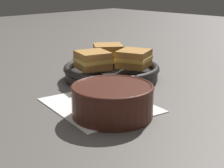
# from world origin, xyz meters

# --- Properties ---
(ground_plane) EXTENTS (4.00, 4.00, 0.00)m
(ground_plane) POSITION_xyz_m (0.00, 0.00, 0.00)
(ground_plane) COLOR #56514C
(napkin) EXTENTS (0.27, 0.24, 0.00)m
(napkin) POSITION_xyz_m (0.00, -0.04, 0.00)
(napkin) COLOR white
(napkin) RESTS_ON ground_plane
(soup_bowl) EXTENTS (0.17, 0.17, 0.07)m
(soup_bowl) POSITION_xyz_m (0.07, -0.06, 0.04)
(soup_bowl) COLOR #4C2319
(soup_bowl) RESTS_ON ground_plane
(spoon) EXTENTS (0.15, 0.07, 0.01)m
(spoon) POSITION_xyz_m (0.04, -0.06, 0.01)
(spoon) COLOR #B7B7BC
(spoon) RESTS_ON napkin
(skillet) EXTENTS (0.27, 0.27, 0.04)m
(skillet) POSITION_xyz_m (-0.13, 0.13, 0.02)
(skillet) COLOR black
(skillet) RESTS_ON ground_plane
(sandwich_near_left) EXTENTS (0.12, 0.12, 0.05)m
(sandwich_near_left) POSITION_xyz_m (-0.19, 0.17, 0.07)
(sandwich_near_left) COLOR #B27A38
(sandwich_near_left) RESTS_ON skillet
(sandwich_near_right) EXTENTS (0.10, 0.10, 0.05)m
(sandwich_near_right) POSITION_xyz_m (-0.14, 0.07, 0.07)
(sandwich_near_right) COLOR #B27A38
(sandwich_near_right) RESTS_ON skillet
(sandwich_far_left) EXTENTS (0.11, 0.11, 0.05)m
(sandwich_far_left) POSITION_xyz_m (-0.08, 0.16, 0.07)
(sandwich_far_left) COLOR #B27A38
(sandwich_far_left) RESTS_ON skillet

